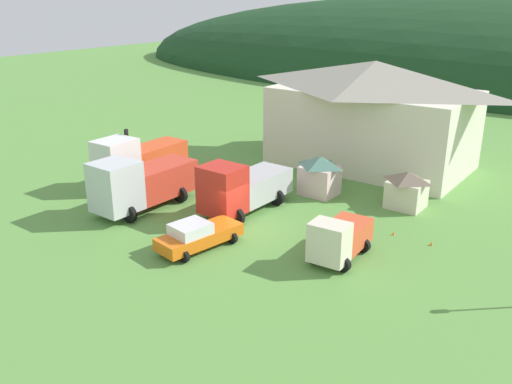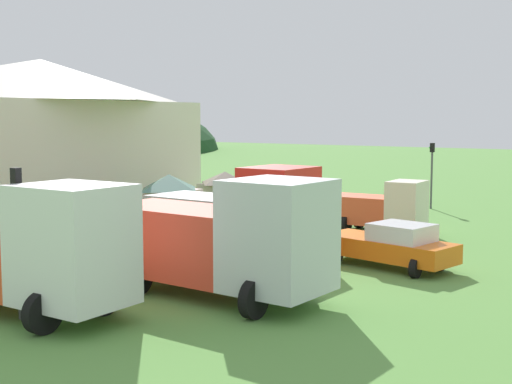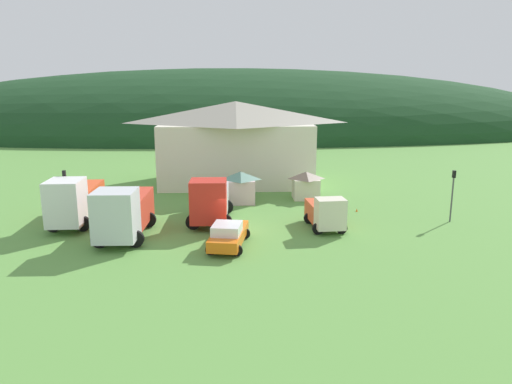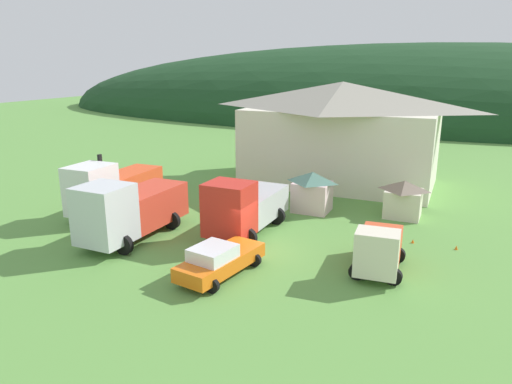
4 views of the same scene
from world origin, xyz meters
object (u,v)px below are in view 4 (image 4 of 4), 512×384
Objects in this scene: traffic_cone_near_pickup at (413,243)px; traffic_cone_mid_row at (456,250)px; light_truck_cream at (379,248)px; traffic_light_west at (102,178)px; play_shed_pink at (312,191)px; heavy_rig_white at (111,187)px; tow_truck_silver at (129,209)px; play_shed_cream at (403,198)px; service_pickup_orange at (219,260)px; depot_building at (341,132)px; crane_truck_red at (244,206)px.

traffic_cone_near_pickup is 0.93× the size of traffic_cone_mid_row.
traffic_light_west is at bearing -99.68° from light_truck_cream.
play_shed_pink is 0.36× the size of heavy_rig_white.
play_shed_pink is 0.61× the size of light_truck_cream.
tow_truck_silver is 15.49× the size of traffic_cone_mid_row.
heavy_rig_white is at bearing -172.77° from traffic_cone_near_pickup.
heavy_rig_white reaches higher than play_shed_cream.
heavy_rig_white is at bearing -173.68° from traffic_cone_mid_row.
traffic_light_west is (-18.84, -7.52, 1.24)m from play_shed_cream.
play_shed_pink is 14.37m from traffic_light_west.
service_pickup_orange reaches higher than traffic_cone_near_pickup.
depot_building is 34.10× the size of traffic_cone_mid_row.
traffic_cone_near_pickup is at bearing 145.35° from service_pickup_orange.
tow_truck_silver is 1.06× the size of crane_truck_red.
play_shed_cream is at bearing 161.70° from service_pickup_orange.
tow_truck_silver reaches higher than service_pickup_orange.
tow_truck_silver is at bearing 49.23° from heavy_rig_white.
traffic_light_west is at bearing -104.77° from service_pickup_orange.
depot_building is at bearing 121.42° from traffic_cone_near_pickup.
service_pickup_orange is (11.41, -5.80, -1.01)m from heavy_rig_white.
traffic_cone_mid_row is at bearing -1.45° from traffic_cone_near_pickup.
play_shed_pink reaches higher than service_pickup_orange.
play_shed_pink is 11.78m from service_pickup_orange.
traffic_cone_near_pickup is (1.20, 4.72, -1.23)m from light_truck_cream.
crane_truck_red is 5.99m from service_pickup_orange.
traffic_cone_near_pickup is (9.54, 2.53, -1.73)m from crane_truck_red.
traffic_cone_near_pickup is (7.43, -12.16, -4.39)m from depot_building.
traffic_light_west is (-10.49, -0.29, 0.80)m from crane_truck_red.
light_truck_cream is (18.37, -2.24, -0.60)m from heavy_rig_white.
traffic_light_west reaches higher than traffic_cone_near_pickup.
service_pickup_orange is at bearing -134.56° from traffic_cone_near_pickup.
service_pickup_orange is at bearing -94.95° from play_shed_pink.
tow_truck_silver is at bearing -97.46° from service_pickup_orange.
depot_building is 4.01× the size of traffic_light_west.
play_shed_cream is at bearing 12.00° from play_shed_pink.
tow_truck_silver is (-14.01, -10.78, 0.57)m from play_shed_cream.
play_shed_cream is 5.02m from traffic_cone_near_pickup.
traffic_cone_near_pickup is at bearing 106.06° from crane_truck_red.
depot_building is at bearing 139.06° from heavy_rig_white.
traffic_light_west is 20.39m from traffic_cone_near_pickup.
play_shed_cream is 0.54× the size of light_truck_cream.
traffic_light_west is at bearing -122.79° from tow_truck_silver.
traffic_cone_near_pickup is (19.56, 2.48, -1.84)m from heavy_rig_white.
service_pickup_orange is 11.65× the size of traffic_cone_near_pickup.
crane_truck_red is 12.23m from traffic_cone_mid_row.
traffic_cone_near_pickup is at bearing -58.58° from depot_building.
depot_building reaches higher than tow_truck_silver.
depot_building is 16.24m from traffic_cone_mid_row.
depot_building is at bearing -163.65° from light_truck_cream.
play_shed_cream is at bearing 132.11° from crane_truck_red.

